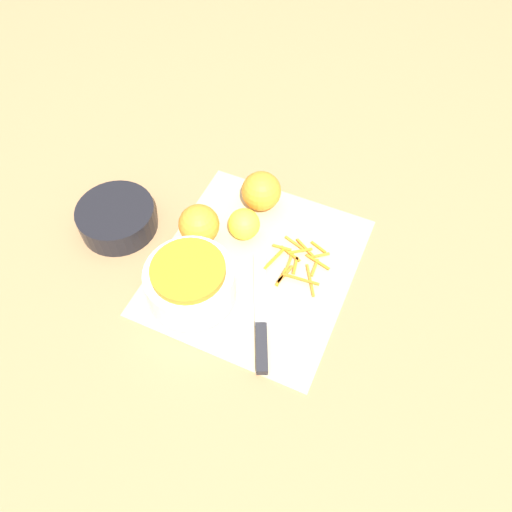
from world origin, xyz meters
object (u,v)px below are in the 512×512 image
(bowl_speckled, at_px, (190,281))
(knife, at_px, (261,332))
(bowl_dark, at_px, (117,218))
(lemon, at_px, (244,224))
(orange_right, at_px, (261,191))
(orange_left, at_px, (199,225))

(bowl_speckled, height_order, knife, bowl_speckled)
(bowl_dark, distance_m, knife, 0.38)
(bowl_dark, xyz_separation_m, lemon, (0.08, -0.25, 0.01))
(bowl_dark, height_order, orange_right, orange_right)
(lemon, bearing_deg, bowl_speckled, 169.75)
(bowl_speckled, height_order, bowl_dark, bowl_speckled)
(bowl_dark, distance_m, orange_right, 0.30)
(bowl_dark, relative_size, orange_left, 1.94)
(knife, distance_m, orange_right, 0.30)
(bowl_speckled, distance_m, lemon, 0.17)
(knife, xyz_separation_m, lemon, (0.19, 0.12, 0.03))
(orange_right, bearing_deg, bowl_dark, 124.61)
(bowl_speckled, height_order, orange_right, bowl_speckled)
(bowl_dark, bearing_deg, lemon, -71.43)
(knife, xyz_separation_m, orange_right, (0.28, 0.12, 0.03))
(bowl_speckled, bearing_deg, lemon, -10.25)
(lemon, bearing_deg, orange_left, 119.05)
(bowl_speckled, bearing_deg, orange_right, -6.65)
(bowl_dark, relative_size, lemon, 2.45)
(orange_right, bearing_deg, bowl_speckled, 173.35)
(knife, bearing_deg, bowl_dark, 48.65)
(knife, distance_m, lemon, 0.23)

